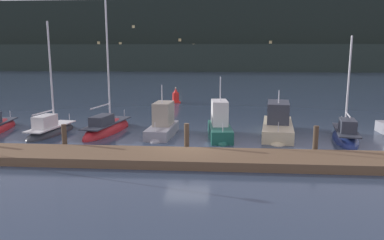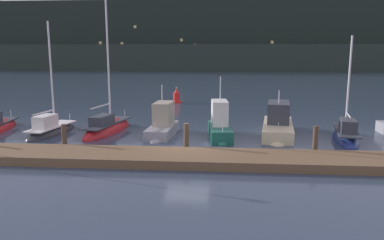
# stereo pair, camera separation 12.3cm
# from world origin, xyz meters

# --- Properties ---
(ground_plane) EXTENTS (400.00, 400.00, 0.00)m
(ground_plane) POSITION_xyz_m (0.00, 0.00, 0.00)
(ground_plane) COLOR #2D3D51
(dock) EXTENTS (36.51, 2.80, 0.45)m
(dock) POSITION_xyz_m (0.00, -2.00, 0.23)
(dock) COLOR brown
(dock) RESTS_ON ground
(mooring_pile_1) EXTENTS (0.28, 0.28, 1.54)m
(mooring_pile_1) POSITION_xyz_m (-6.96, -0.35, 0.77)
(mooring_pile_1) COLOR #4C3D2D
(mooring_pile_1) RESTS_ON ground
(mooring_pile_2) EXTENTS (0.28, 0.28, 1.70)m
(mooring_pile_2) POSITION_xyz_m (0.00, -0.35, 0.85)
(mooring_pile_2) COLOR #4C3D2D
(mooring_pile_2) RESTS_ON ground
(mooring_pile_3) EXTENTS (0.28, 0.28, 1.68)m
(mooring_pile_3) POSITION_xyz_m (6.96, -0.35, 0.84)
(mooring_pile_3) COLOR #4C3D2D
(mooring_pile_3) RESTS_ON ground
(sailboat_berth_2) EXTENTS (2.25, 5.37, 8.13)m
(sailboat_berth_2) POSITION_xyz_m (-9.76, 3.84, 0.18)
(sailboat_berth_2) COLOR #2D3338
(sailboat_berth_2) RESTS_ON ground
(sailboat_berth_3) EXTENTS (2.63, 6.41, 9.82)m
(sailboat_berth_3) POSITION_xyz_m (-6.08, 4.73, 0.12)
(sailboat_berth_3) COLOR red
(sailboat_berth_3) RESTS_ON ground
(motorboat_berth_4) EXTENTS (1.96, 4.67, 3.94)m
(motorboat_berth_4) POSITION_xyz_m (-2.05, 4.09, 0.41)
(motorboat_berth_4) COLOR gray
(motorboat_berth_4) RESTS_ON ground
(motorboat_berth_5) EXTENTS (1.88, 4.72, 4.57)m
(motorboat_berth_5) POSITION_xyz_m (1.80, 3.72, 0.45)
(motorboat_berth_5) COLOR #195647
(motorboat_berth_5) RESTS_ON ground
(motorboat_berth_6) EXTENTS (2.95, 6.75, 3.50)m
(motorboat_berth_6) POSITION_xyz_m (5.72, 4.92, 0.43)
(motorboat_berth_6) COLOR beige
(motorboat_berth_6) RESTS_ON ground
(sailboat_berth_7) EXTENTS (2.47, 5.59, 7.13)m
(sailboat_berth_7) POSITION_xyz_m (9.83, 3.66, 0.17)
(sailboat_berth_7) COLOR navy
(sailboat_berth_7) RESTS_ON ground
(channel_buoy) EXTENTS (1.08, 1.08, 1.72)m
(channel_buoy) POSITION_xyz_m (-3.11, 20.08, 0.62)
(channel_buoy) COLOR red
(channel_buoy) RESTS_ON ground
(hillside_backdrop) EXTENTS (240.00, 23.00, 19.96)m
(hillside_backdrop) POSITION_xyz_m (0.43, 95.08, 9.22)
(hillside_backdrop) COLOR #1E2823
(hillside_backdrop) RESTS_ON ground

